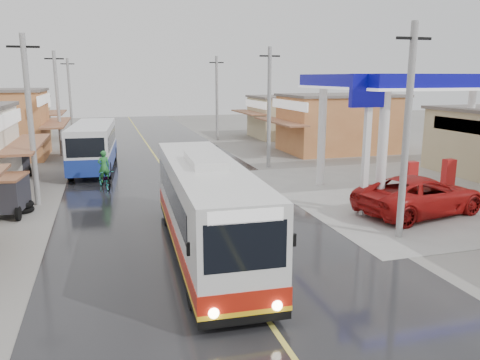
# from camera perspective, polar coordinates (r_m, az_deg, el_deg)

# --- Properties ---
(ground) EXTENTS (120.00, 120.00, 0.00)m
(ground) POSITION_cam_1_polar(r_m,az_deg,el_deg) (16.41, -2.02, -9.25)
(ground) COLOR slate
(ground) RESTS_ON ground
(road) EXTENTS (12.00, 90.00, 0.02)m
(road) POSITION_cam_1_polar(r_m,az_deg,el_deg) (30.62, -8.96, 0.90)
(road) COLOR black
(road) RESTS_ON ground
(centre_line) EXTENTS (0.15, 90.00, 0.01)m
(centre_line) POSITION_cam_1_polar(r_m,az_deg,el_deg) (30.62, -8.96, 0.93)
(centre_line) COLOR #D8CC4C
(centre_line) RESTS_ON road
(shopfronts_right) EXTENTS (11.00, 44.00, 4.80)m
(shopfronts_right) POSITION_cam_1_polar(r_m,az_deg,el_deg) (33.24, 18.37, 1.31)
(shopfronts_right) COLOR silver
(shopfronts_right) RESTS_ON ground
(utility_poles_left) EXTENTS (1.60, 50.00, 8.00)m
(utility_poles_left) POSITION_cam_1_polar(r_m,az_deg,el_deg) (31.55, -21.90, 0.47)
(utility_poles_left) COLOR gray
(utility_poles_left) RESTS_ON ground
(utility_poles_right) EXTENTS (1.60, 36.00, 8.00)m
(utility_poles_right) POSITION_cam_1_polar(r_m,az_deg,el_deg) (32.23, 3.47, 1.59)
(utility_poles_right) COLOR gray
(utility_poles_right) RESTS_ON ground
(coach_bus) EXTENTS (2.94, 11.20, 3.47)m
(coach_bus) POSITION_cam_1_polar(r_m,az_deg,el_deg) (16.17, -4.24, -3.34)
(coach_bus) COLOR silver
(coach_bus) RESTS_ON road
(second_bus) EXTENTS (3.17, 9.29, 3.03)m
(second_bus) POSITION_cam_1_polar(r_m,az_deg,el_deg) (32.46, -17.42, 4.04)
(second_bus) COLOR silver
(second_bus) RESTS_ON road
(jeepney) EXTENTS (6.68, 4.01, 1.74)m
(jeepney) POSITION_cam_1_polar(r_m,az_deg,el_deg) (22.55, 21.13, -1.72)
(jeepney) COLOR #9B100F
(jeepney) RESTS_ON ground
(cyclist) EXTENTS (1.22, 2.13, 2.17)m
(cyclist) POSITION_cam_1_polar(r_m,az_deg,el_deg) (26.80, -16.20, 0.44)
(cyclist) COLOR black
(cyclist) RESTS_ON ground
(tricycle_near) EXTENTS (1.80, 2.51, 1.80)m
(tricycle_near) POSITION_cam_1_polar(r_m,az_deg,el_deg) (23.17, -26.51, -1.43)
(tricycle_near) COLOR #26262D
(tricycle_near) RESTS_ON ground
(tricycle_far) EXTENTS (1.92, 2.32, 1.72)m
(tricycle_far) POSITION_cam_1_polar(r_m,az_deg,el_deg) (32.58, -25.55, 2.26)
(tricycle_far) COLOR #26262D
(tricycle_far) RESTS_ON ground
(tyre_stack) EXTENTS (0.96, 0.96, 0.49)m
(tyre_stack) POSITION_cam_1_polar(r_m,az_deg,el_deg) (23.61, -24.94, -3.00)
(tyre_stack) COLOR black
(tyre_stack) RESTS_ON ground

